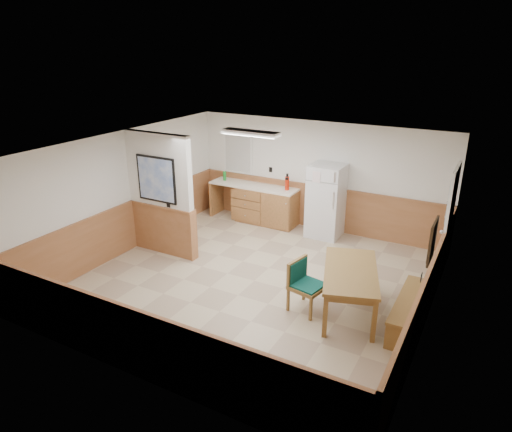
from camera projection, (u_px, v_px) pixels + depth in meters
The scene contains 20 objects.
ground at pixel (254, 281), 8.39m from camera, with size 6.00×6.00×0.00m, color tan.
ceiling at pixel (254, 147), 7.50m from camera, with size 6.00×6.00×0.02m, color silver.
back_wall at pixel (318, 176), 10.41m from camera, with size 6.00×0.02×2.50m, color white.
right_wall at pixel (435, 253), 6.60m from camera, with size 0.02×6.00×2.50m, color white.
left_wall at pixel (126, 192), 9.29m from camera, with size 0.02×6.00×2.50m, color white.
wainscot_back at pixel (316, 207), 10.66m from camera, with size 6.00×0.04×1.00m, color #A56A42.
wainscot_right at pixel (427, 298), 6.88m from camera, with size 0.04×6.00×1.00m, color #A56A42.
wainscot_left at pixel (130, 226), 9.55m from camera, with size 0.04×6.00×1.00m, color #A56A42.
partition_wall at pixel (161, 196), 9.12m from camera, with size 1.50×0.20×2.50m.
kitchen_counter at pixel (264, 204), 10.97m from camera, with size 2.20×0.61×1.00m.
exterior_door at pixel (448, 223), 8.24m from camera, with size 0.07×1.02×2.15m.
kitchen_window at pixel (238, 153), 11.22m from camera, with size 0.80×0.04×1.00m.
wall_painting at pixel (432, 241), 6.26m from camera, with size 0.04×0.50×0.60m.
fluorescent_fixture at pixel (251, 133), 8.95m from camera, with size 1.20×0.30×0.09m.
refrigerator at pixel (326, 201), 10.09m from camera, with size 0.73×0.72×1.64m.
dining_table at pixel (350, 275), 7.21m from camera, with size 1.29×1.81×0.75m.
dining_bench at pixel (409, 305), 6.98m from camera, with size 0.35×1.59×0.45m.
dining_chair at pixel (303, 281), 7.37m from camera, with size 0.79×0.61×0.85m.
fire_extinguisher at pixel (287, 183), 10.53m from camera, with size 0.13×0.13×0.39m.
soap_bottle at pixel (225, 176), 11.28m from camera, with size 0.07×0.07×0.23m, color #1A912C.
Camera 1 is at (3.59, -6.49, 4.11)m, focal length 32.00 mm.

